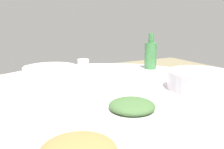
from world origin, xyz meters
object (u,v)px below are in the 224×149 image
soup_bowl (50,72)px  green_bottle (151,55)px  dish_noodles (115,74)px  dish_greens (132,108)px  round_dining_table (105,111)px  rice_bowl (201,80)px  tea_cup_near (83,64)px

soup_bowl → green_bottle: green_bottle is taller
dish_noodles → dish_greens: size_ratio=1.03×
round_dining_table → soup_bowl: 0.45m
rice_bowl → soup_bowl: 0.80m
soup_bowl → green_bottle: bearing=171.6°
round_dining_table → green_bottle: (-0.48, -0.31, 0.19)m
soup_bowl → green_bottle: (-0.63, 0.09, 0.07)m
rice_bowl → dish_noodles: 0.46m
soup_bowl → green_bottle: 0.64m
round_dining_table → dish_greens: dish_greens is taller
rice_bowl → dish_greens: (0.44, 0.10, -0.02)m
soup_bowl → round_dining_table: bearing=109.9°
round_dining_table → green_bottle: bearing=-147.2°
round_dining_table → tea_cup_near: size_ratio=18.69×
green_bottle → tea_cup_near: 0.44m
round_dining_table → green_bottle: size_ratio=6.03×
rice_bowl → soup_bowl: rice_bowl is taller
green_bottle → rice_bowl: bearing=81.2°
rice_bowl → green_bottle: 0.50m
round_dining_table → dish_noodles: dish_noodles is taller
dish_greens → rice_bowl: bearing=-167.2°
dish_noodles → round_dining_table: bearing=52.4°
round_dining_table → dish_greens: size_ratio=6.18×
round_dining_table → tea_cup_near: 0.52m
dish_noodles → green_bottle: green_bottle is taller
round_dining_table → dish_noodles: bearing=-127.6°
green_bottle → tea_cup_near: size_ratio=3.10×
round_dining_table → rice_bowl: (-0.41, 0.18, 0.14)m
round_dining_table → rice_bowl: rice_bowl is taller
rice_bowl → dish_noodles: (0.24, -0.39, -0.03)m
dish_greens → soup_bowl: bearing=-80.6°
round_dining_table → soup_bowl: (0.15, -0.41, 0.12)m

